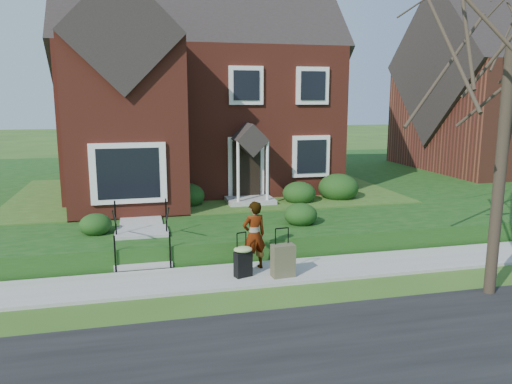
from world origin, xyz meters
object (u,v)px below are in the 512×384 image
object	(u,v)px
suitcase_olive	(283,260)
woman	(254,235)
front_steps	(142,243)
suitcase_black	(243,260)

from	to	relation	value
suitcase_olive	woman	bearing A→B (deg)	122.94
front_steps	suitcase_black	world-z (taller)	front_steps
woman	suitcase_olive	bearing A→B (deg)	114.14
suitcase_black	suitcase_olive	xyz separation A→B (m)	(0.91, -0.21, -0.02)
front_steps	woman	distance (m)	3.09
suitcase_olive	suitcase_black	bearing A→B (deg)	162.11
front_steps	suitcase_olive	world-z (taller)	front_steps
suitcase_black	suitcase_olive	size ratio (longest dim) A/B	0.92
front_steps	suitcase_olive	size ratio (longest dim) A/B	1.75
front_steps	woman	xyz separation A→B (m)	(2.64, -1.54, 0.45)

